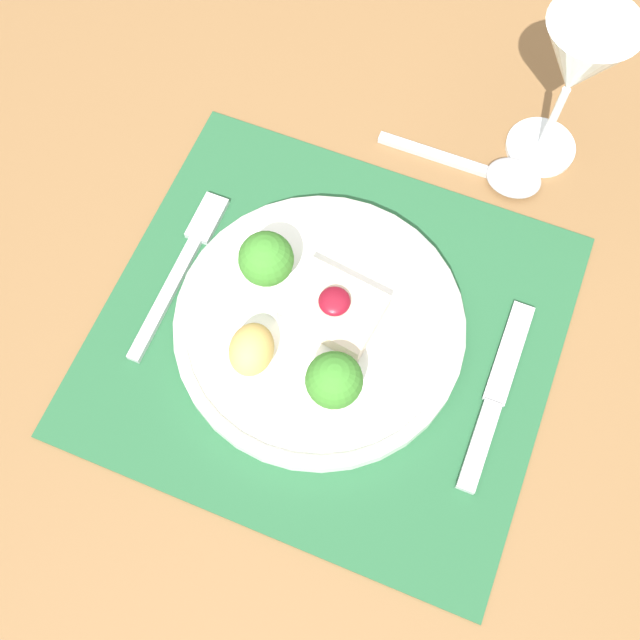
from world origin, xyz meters
name	(u,v)px	position (x,y,z in m)	size (l,w,h in m)	color
ground_plane	(324,481)	(0.00, 0.00, 0.00)	(8.00, 8.00, 0.00)	gray
dining_table	(327,365)	(0.00, 0.00, 0.65)	(1.14, 1.19, 0.74)	brown
placemat	(328,333)	(0.00, 0.00, 0.74)	(0.41, 0.37, 0.00)	#235633
dinner_plate	(317,323)	(-0.01, 0.00, 0.76)	(0.26, 0.26, 0.08)	white
fork	(184,262)	(-0.15, 0.01, 0.74)	(0.02, 0.18, 0.01)	#B2B2B7
knife	(492,406)	(0.16, -0.01, 0.74)	(0.02, 0.18, 0.01)	#B2B2B7
spoon	(500,174)	(0.10, 0.22, 0.74)	(0.17, 0.05, 0.02)	#B2B2B7
wine_glass_near	(578,64)	(0.13, 0.27, 0.86)	(0.08, 0.08, 0.17)	white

